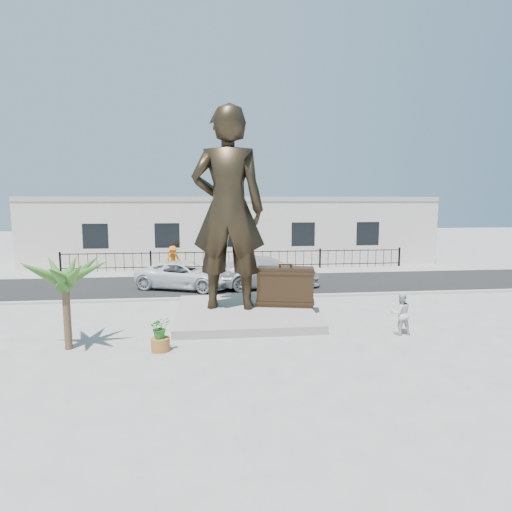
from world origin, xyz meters
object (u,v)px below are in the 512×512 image
at_px(tourist, 401,313).
at_px(car_white, 185,275).
at_px(statue, 228,210).
at_px(suitcase, 285,287).

relative_size(tourist, car_white, 0.29).
bearing_deg(tourist, car_white, -49.81).
bearing_deg(car_white, tourist, -116.54).
xyz_separation_m(tourist, car_white, (-7.59, 8.39, -0.03)).
height_order(statue, suitcase, statue).
distance_m(suitcase, car_white, 6.78).
relative_size(suitcase, tourist, 1.54).
height_order(statue, tourist, statue).
xyz_separation_m(statue, suitcase, (2.25, 0.01, -3.05)).
xyz_separation_m(suitcase, car_white, (-4.22, 5.29, -0.39)).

